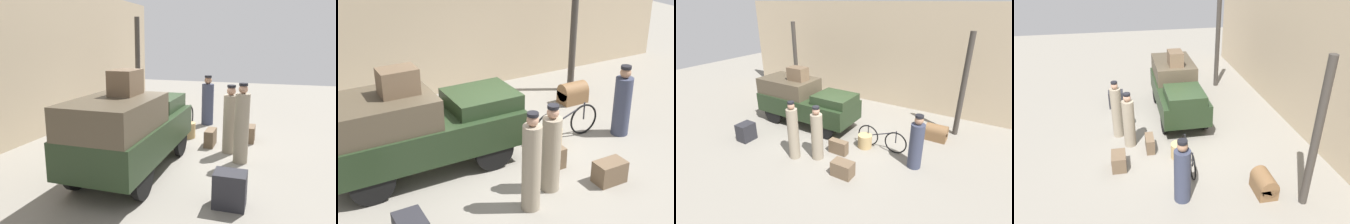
% 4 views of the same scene
% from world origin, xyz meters
% --- Properties ---
extents(ground_plane, '(30.00, 30.00, 0.00)m').
position_xyz_m(ground_plane, '(0.00, 0.00, 0.00)').
color(ground_plane, gray).
extents(station_building_facade, '(16.00, 0.15, 4.50)m').
position_xyz_m(station_building_facade, '(0.00, 4.08, 2.25)').
color(station_building_facade, tan).
rests_on(station_building_facade, ground).
extents(canopy_pillar_left, '(0.19, 0.19, 3.65)m').
position_xyz_m(canopy_pillar_left, '(-3.94, 2.50, 1.82)').
color(canopy_pillar_left, '#38332D').
rests_on(canopy_pillar_left, ground).
extents(canopy_pillar_right, '(0.19, 0.19, 3.65)m').
position_xyz_m(canopy_pillar_right, '(3.58, 2.50, 1.82)').
color(canopy_pillar_right, '#38332D').
rests_on(canopy_pillar_right, ground).
extents(truck, '(3.93, 1.52, 1.73)m').
position_xyz_m(truck, '(-1.70, 0.37, 0.98)').
color(truck, black).
rests_on(truck, ground).
extents(bicycle, '(1.71, 0.04, 0.79)m').
position_xyz_m(bicycle, '(1.70, 0.10, 0.38)').
color(bicycle, black).
rests_on(bicycle, ground).
extents(wicker_basket, '(0.46, 0.46, 0.45)m').
position_xyz_m(wicker_basket, '(1.19, -0.08, 0.22)').
color(wicker_basket, tan).
rests_on(wicker_basket, ground).
extents(porter_standing_middle, '(0.40, 0.40, 1.66)m').
position_xyz_m(porter_standing_middle, '(2.94, -0.31, 0.76)').
color(porter_standing_middle, '#33384C').
rests_on(porter_standing_middle, ground).
extents(porter_lifting_near_truck, '(0.36, 0.36, 1.73)m').
position_xyz_m(porter_lifting_near_truck, '(0.24, -1.42, 0.79)').
color(porter_lifting_near_truck, gray).
rests_on(porter_lifting_near_truck, ground).
extents(conductor_in_dark_uniform, '(0.33, 0.33, 1.86)m').
position_xyz_m(conductor_in_dark_uniform, '(-0.39, -1.76, 0.86)').
color(conductor_in_dark_uniform, gray).
rests_on(conductor_in_dark_uniform, ground).
extents(suitcase_black_upright, '(0.45, 0.55, 0.62)m').
position_xyz_m(suitcase_black_upright, '(-2.58, -1.81, 0.31)').
color(suitcase_black_upright, '#232328').
rests_on(suitcase_black_upright, ground).
extents(suitcase_small_leather, '(0.72, 0.47, 0.57)m').
position_xyz_m(suitcase_small_leather, '(3.08, 1.71, 0.26)').
color(suitcase_small_leather, brown).
rests_on(suitcase_small_leather, ground).
extents(trunk_large_brown, '(0.60, 0.39, 0.44)m').
position_xyz_m(trunk_large_brown, '(1.38, -1.79, 0.22)').
color(trunk_large_brown, brown).
rests_on(trunk_large_brown, ground).
extents(trunk_umber_medium, '(0.61, 0.24, 0.44)m').
position_xyz_m(trunk_umber_medium, '(0.64, -0.86, 0.22)').
color(trunk_umber_medium, brown).
rests_on(trunk_umber_medium, ground).
extents(trunk_on_truck_roof, '(0.70, 0.49, 0.49)m').
position_xyz_m(trunk_on_truck_roof, '(-1.96, 0.37, 1.98)').
color(trunk_on_truck_roof, brown).
rests_on(trunk_on_truck_roof, truck).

